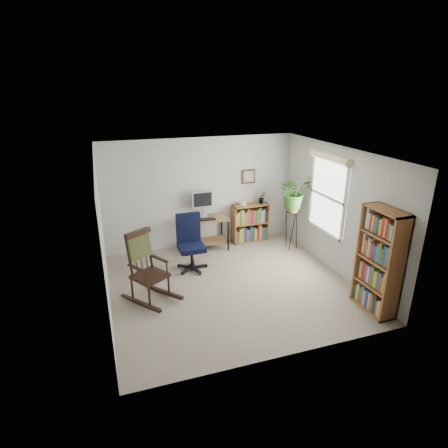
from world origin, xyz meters
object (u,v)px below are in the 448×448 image
object	(u,v)px
low_bookshelf	(250,223)
office_chair	(191,243)
tall_bookshelf	(379,261)
rocking_chair	(149,267)
desk	(205,234)

from	to	relation	value
low_bookshelf	office_chair	bearing A→B (deg)	-148.78
low_bookshelf	tall_bookshelf	distance (m)	3.38
rocking_chair	office_chair	bearing A→B (deg)	10.35
low_bookshelf	tall_bookshelf	xyz separation A→B (m)	(0.81, -3.25, 0.41)
office_chair	low_bookshelf	world-z (taller)	office_chair
rocking_chair	desk	bearing A→B (deg)	17.94
tall_bookshelf	office_chair	bearing A→B (deg)	137.03
rocking_chair	low_bookshelf	bearing A→B (deg)	3.53
rocking_chair	tall_bookshelf	xyz separation A→B (m)	(3.35, -1.43, 0.24)
office_chair	tall_bookshelf	xyz separation A→B (m)	(2.44, -2.27, 0.29)
desk	office_chair	distance (m)	1.02
desk	low_bookshelf	distance (m)	1.12
desk	office_chair	xyz separation A→B (m)	(-0.51, -0.87, 0.20)
rocking_chair	low_bookshelf	distance (m)	3.13
rocking_chair	tall_bookshelf	bearing A→B (deg)	-55.23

